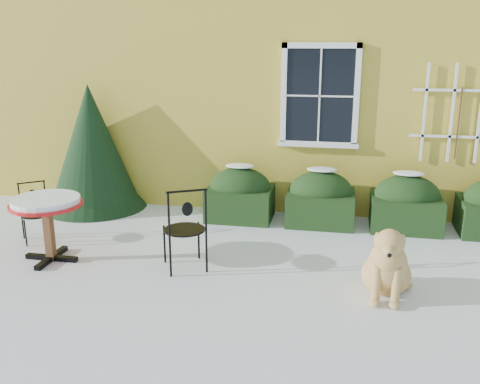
% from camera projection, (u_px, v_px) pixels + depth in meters
% --- Properties ---
extents(ground, '(80.00, 80.00, 0.00)m').
position_uv_depth(ground, '(224.00, 288.00, 6.33)').
color(ground, white).
rests_on(ground, ground).
extents(house, '(12.40, 8.40, 6.40)m').
position_uv_depth(house, '(291.00, 22.00, 12.05)').
color(house, gold).
rests_on(house, ground).
extents(hedge_row, '(4.95, 0.80, 0.91)m').
position_uv_depth(hedge_row, '(363.00, 201.00, 8.32)').
color(hedge_row, black).
rests_on(hedge_row, ground).
extents(evergreen_shrub, '(1.76, 1.76, 2.13)m').
position_uv_depth(evergreen_shrub, '(93.00, 159.00, 9.16)').
color(evergreen_shrub, black).
rests_on(evergreen_shrub, ground).
extents(bistro_table, '(0.93, 0.93, 0.87)m').
position_uv_depth(bistro_table, '(46.00, 208.00, 6.93)').
color(bistro_table, black).
rests_on(bistro_table, ground).
extents(patio_chair_near, '(0.66, 0.65, 1.10)m').
position_uv_depth(patio_chair_near, '(185.00, 228.00, 6.71)').
color(patio_chair_near, black).
rests_on(patio_chair_near, ground).
extents(patio_chair_far, '(0.53, 0.53, 0.85)m').
position_uv_depth(patio_chair_far, '(35.00, 212.00, 7.73)').
color(patio_chair_far, black).
rests_on(patio_chair_far, ground).
extents(dog, '(0.63, 1.00, 0.90)m').
position_uv_depth(dog, '(387.00, 267.00, 6.02)').
color(dog, tan).
rests_on(dog, ground).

